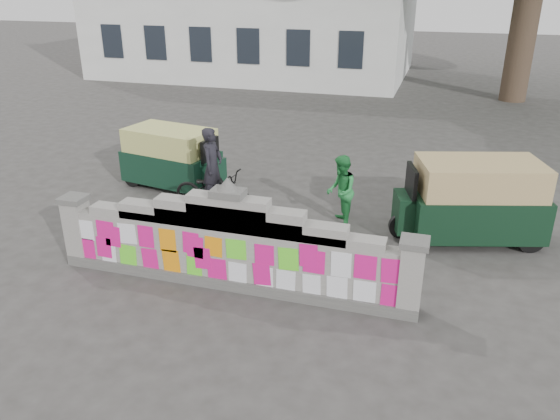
{
  "coord_description": "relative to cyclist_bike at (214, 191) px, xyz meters",
  "views": [
    {
      "loc": [
        3.21,
        -7.65,
        4.99
      ],
      "look_at": [
        0.58,
        1.0,
        1.1
      ],
      "focal_mm": 35.0,
      "sensor_mm": 36.0,
      "label": 1
    }
  ],
  "objects": [
    {
      "name": "parapet_wall",
      "position": [
        1.56,
        -2.91,
        0.24
      ],
      "size": [
        6.48,
        0.44,
        2.01
      ],
      "color": "#4C4C49",
      "rests_on": "ground"
    },
    {
      "name": "rickshaw_left",
      "position": [
        -1.64,
        1.27,
        0.27
      ],
      "size": [
        2.79,
        1.67,
        1.5
      ],
      "rotation": [
        0.0,
        0.0,
        -0.19
      ],
      "color": "#0F2F20",
      "rests_on": "ground"
    },
    {
      "name": "ground",
      "position": [
        1.56,
        -2.91,
        -0.51
      ],
      "size": [
        100.0,
        100.0,
        0.0
      ],
      "primitive_type": "plane",
      "color": "#383533",
      "rests_on": "ground"
    },
    {
      "name": "cyclist_rider",
      "position": [
        0.0,
        0.0,
        0.35
      ],
      "size": [
        0.45,
        0.65,
        1.73
      ],
      "primitive_type": "imported",
      "rotation": [
        0.0,
        0.0,
        1.51
      ],
      "color": "black",
      "rests_on": "ground"
    },
    {
      "name": "pedestrian",
      "position": [
        2.87,
        0.17,
        0.27
      ],
      "size": [
        0.74,
        0.87,
        1.55
      ],
      "primitive_type": "imported",
      "rotation": [
        0.0,
        0.0,
        -1.34
      ],
      "color": "#25893E",
      "rests_on": "ground"
    },
    {
      "name": "cyclist_bike",
      "position": [
        0.0,
        0.0,
        0.0
      ],
      "size": [
        1.98,
        0.8,
        1.02
      ],
      "primitive_type": "imported",
      "rotation": [
        0.0,
        0.0,
        1.51
      ],
      "color": "black",
      "rests_on": "ground"
    },
    {
      "name": "rickshaw_right",
      "position": [
        5.53,
        0.25,
        0.35
      ],
      "size": [
        3.09,
        2.04,
        1.66
      ],
      "rotation": [
        0.0,
        0.0,
        3.42
      ],
      "color": "black",
      "rests_on": "ground"
    }
  ]
}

